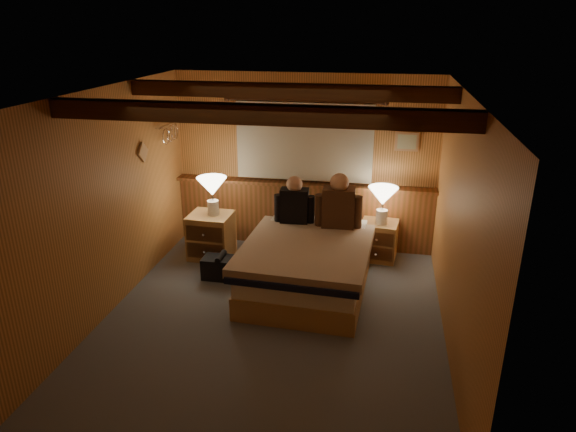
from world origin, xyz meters
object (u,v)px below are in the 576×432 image
(lamp_right, at_px, (383,198))
(person_left, at_px, (294,203))
(person_right, at_px, (339,205))
(nightstand_left, at_px, (211,236))
(duffel_bag, at_px, (221,267))
(lamp_left, at_px, (212,189))
(nightstand_right, at_px, (378,240))
(bed, at_px, (307,265))

(lamp_right, distance_m, person_left, 1.16)
(lamp_right, height_order, person_right, person_right)
(nightstand_left, xyz_separation_m, duffel_bag, (0.32, -0.58, -0.16))
(lamp_left, bearing_deg, nightstand_left, -166.74)
(lamp_right, distance_m, person_right, 0.70)
(lamp_right, bearing_deg, nightstand_right, 112.90)
(nightstand_right, xyz_separation_m, lamp_left, (-2.18, -0.36, 0.71))
(bed, xyz_separation_m, nightstand_left, (-1.42, 0.69, -0.02))
(nightstand_right, bearing_deg, nightstand_left, -164.27)
(nightstand_right, bearing_deg, bed, -121.02)
(lamp_right, xyz_separation_m, person_left, (-1.09, -0.40, -0.00))
(nightstand_left, xyz_separation_m, nightstand_right, (2.23, 0.37, -0.04))
(nightstand_right, height_order, person_right, person_right)
(lamp_right, bearing_deg, bed, -129.06)
(bed, relative_size, lamp_left, 3.69)
(person_left, bearing_deg, bed, -69.13)
(bed, xyz_separation_m, duffel_bag, (-1.10, 0.11, -0.18))
(lamp_right, bearing_deg, person_left, -159.82)
(nightstand_left, height_order, person_left, person_left)
(bed, distance_m, nightstand_left, 1.58)
(bed, height_order, nightstand_left, bed)
(lamp_right, bearing_deg, person_right, -139.49)
(nightstand_left, xyz_separation_m, lamp_right, (2.25, 0.33, 0.57))
(bed, bearing_deg, lamp_right, 53.67)
(nightstand_left, height_order, person_right, person_right)
(person_left, distance_m, duffel_bag, 1.22)
(lamp_left, distance_m, lamp_right, 2.22)
(bed, xyz_separation_m, nightstand_right, (0.80, 1.06, -0.06))
(nightstand_left, distance_m, person_right, 1.82)
(lamp_left, bearing_deg, person_left, -4.31)
(nightstand_left, bearing_deg, nightstand_right, 11.11)
(nightstand_right, bearing_deg, lamp_right, -60.82)
(nightstand_right, bearing_deg, lamp_left, -164.35)
(nightstand_right, height_order, lamp_right, lamp_right)
(bed, distance_m, lamp_right, 1.42)
(person_left, bearing_deg, person_right, -8.04)
(nightstand_right, bearing_deg, person_left, -151.27)
(lamp_left, distance_m, person_right, 1.68)
(nightstand_left, height_order, duffel_bag, nightstand_left)
(lamp_left, height_order, duffel_bag, lamp_left)
(person_left, distance_m, person_right, 0.57)
(bed, relative_size, lamp_right, 3.77)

